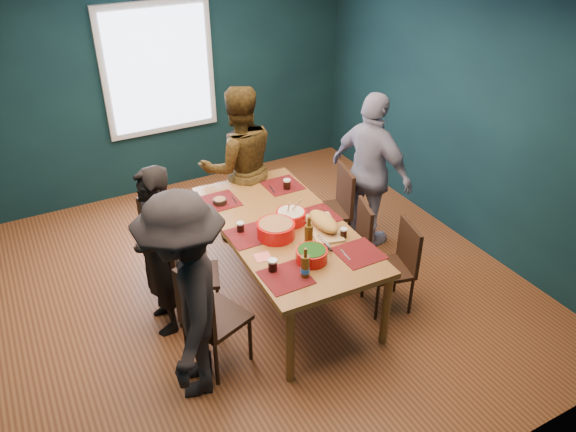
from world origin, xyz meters
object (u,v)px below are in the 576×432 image
chair_left_near (207,315)px  person_far_left (157,252)px  chair_left_far (163,237)px  person_back (239,167)px  person_near_left (186,299)px  bowl_dumpling (291,216)px  chair_right_far (336,204)px  cutting_board (323,223)px  chair_right_near (398,260)px  chair_right_mid (355,237)px  bowl_salad (276,229)px  bowl_herbs (312,255)px  person_right (371,173)px  chair_left_mid (186,269)px  dining_table (284,233)px

chair_left_near → person_far_left: size_ratio=0.61×
chair_left_far → person_back: size_ratio=0.53×
person_near_left → bowl_dumpling: (1.23, 0.66, -0.00)m
chair_right_far → bowl_dumpling: bowl_dumpling is taller
cutting_board → chair_right_near: bearing=-19.3°
chair_left_near → bowl_dumpling: 1.23m
chair_right_mid → bowl_salad: bowl_salad is taller
bowl_dumpling → bowl_herbs: bowl_dumpling is taller
bowl_herbs → person_right: bearing=37.2°
chair_right_far → chair_right_mid: chair_right_far is taller
chair_left_far → person_near_left: person_near_left is taller
person_near_left → chair_right_near: bearing=111.1°
chair_right_mid → bowl_dumpling: size_ratio=3.09×
person_right → bowl_salad: (-1.39, -0.52, 0.02)m
chair_right_mid → person_back: (-0.66, 1.23, 0.39)m
chair_left_far → chair_left_mid: (0.03, -0.56, -0.03)m
person_near_left → cutting_board: size_ratio=2.71×
person_back → bowl_dumpling: size_ratio=6.41×
person_back → person_right: bearing=155.5°
chair_left_near → person_right: 2.42m
chair_right_near → person_near_left: 2.03m
person_near_left → bowl_herbs: bearing=112.7°
bowl_dumpling → chair_right_near: bearing=-39.1°
chair_left_far → chair_left_mid: size_ratio=1.06×
person_right → bowl_dumpling: bearing=92.9°
chair_right_near → bowl_salad: size_ratio=2.58×
chair_left_mid → cutting_board: 1.29m
chair_left_near → chair_left_far: bearing=68.3°
chair_left_mid → chair_right_far: (1.77, 0.31, 0.03)m
dining_table → person_right: (1.24, 0.40, 0.13)m
person_near_left → bowl_dumpling: 1.40m
person_right → bowl_dumpling: size_ratio=6.27×
person_near_left → bowl_salad: bearing=137.2°
cutting_board → dining_table: bearing=157.3°
dining_table → chair_left_near: size_ratio=2.23×
person_near_left → cutting_board: (1.43, 0.42, -0.00)m
chair_left_near → cutting_board: bearing=-5.5°
chair_right_near → bowl_herbs: size_ratio=3.29×
chair_right_mid → chair_right_near: bearing=-59.7°
chair_left_far → bowl_herbs: size_ratio=3.55×
chair_left_mid → bowl_herbs: bearing=-23.0°
chair_right_far → cutting_board: 0.97m
dining_table → chair_left_far: 1.19m
chair_right_far → cutting_board: (-0.59, -0.70, 0.32)m
dining_table → chair_left_mid: bearing=171.2°
chair_left_mid → bowl_dumpling: bowl_dumpling is taller
dining_table → person_near_left: person_near_left is taller
dining_table → bowl_herbs: 0.61m
bowl_dumpling → chair_right_mid: bearing=-9.2°
chair_left_far → bowl_dumpling: 1.27m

